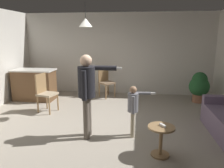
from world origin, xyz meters
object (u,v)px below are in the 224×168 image
object	(u,v)px
side_table_by_couch	(161,137)
person_child	(133,106)
dining_chair_by_counter	(45,91)
dining_chair_near_wall	(106,80)
kitchen_counter	(34,85)
spare_remote_on_table	(163,125)
person_adult	(87,87)
potted_plant_corner	(199,86)

from	to	relation	value
side_table_by_couch	person_child	world-z (taller)	person_child
dining_chair_by_counter	dining_chair_near_wall	size ratio (longest dim) A/B	1.00
kitchen_counter	dining_chair_by_counter	distance (m)	1.26
spare_remote_on_table	dining_chair_near_wall	bearing A→B (deg)	113.08
person_adult	spare_remote_on_table	distance (m)	1.54
side_table_by_couch	kitchen_counter	bearing A→B (deg)	141.56
side_table_by_couch	dining_chair_by_counter	xyz separation A→B (m)	(-2.80, 1.85, 0.22)
person_adult	spare_remote_on_table	xyz separation A→B (m)	(1.37, -0.53, -0.47)
potted_plant_corner	kitchen_counter	bearing A→B (deg)	-175.78
dining_chair_near_wall	person_adult	bearing A→B (deg)	46.61
potted_plant_corner	spare_remote_on_table	world-z (taller)	potted_plant_corner
kitchen_counter	person_adult	xyz separation A→B (m)	(2.23, -2.30, 0.53)
side_table_by_couch	dining_chair_by_counter	world-z (taller)	dining_chair_by_counter
person_child	kitchen_counter	bearing A→B (deg)	-128.10
kitchen_counter	dining_chair_near_wall	size ratio (longest dim) A/B	1.26
kitchen_counter	spare_remote_on_table	distance (m)	4.58
dining_chair_by_counter	dining_chair_near_wall	world-z (taller)	same
kitchen_counter	spare_remote_on_table	size ratio (longest dim) A/B	9.69
person_child	spare_remote_on_table	size ratio (longest dim) A/B	7.86
person_child	dining_chair_near_wall	world-z (taller)	person_child
person_adult	dining_chair_near_wall	distance (m)	2.96
person_adult	kitchen_counter	bearing A→B (deg)	-135.18
potted_plant_corner	side_table_by_couch	bearing A→B (deg)	-113.57
person_adult	person_child	distance (m)	0.96
person_adult	person_child	size ratio (longest dim) A/B	1.59
person_child	potted_plant_corner	bearing A→B (deg)	140.24
dining_chair_near_wall	potted_plant_corner	size ratio (longest dim) A/B	1.10
dining_chair_near_wall	kitchen_counter	bearing A→B (deg)	-29.34
person_child	dining_chair_near_wall	size ratio (longest dim) A/B	1.02
kitchen_counter	potted_plant_corner	bearing A→B (deg)	4.22
side_table_by_couch	dining_chair_near_wall	size ratio (longest dim) A/B	0.52
kitchen_counter	potted_plant_corner	world-z (taller)	kitchen_counter
side_table_by_couch	dining_chair_near_wall	xyz separation A→B (m)	(-1.45, 3.46, 0.22)
kitchen_counter	dining_chair_by_counter	xyz separation A→B (m)	(0.78, -0.99, 0.07)
kitchen_counter	person_child	distance (m)	3.79
dining_chair_near_wall	person_child	bearing A→B (deg)	63.91
person_adult	dining_chair_near_wall	xyz separation A→B (m)	(-0.11, 2.92, -0.46)
side_table_by_couch	person_child	xyz separation A→B (m)	(-0.48, 0.68, 0.31)
kitchen_counter	person_adult	size ratio (longest dim) A/B	0.78
person_adult	side_table_by_couch	bearing A→B (deg)	68.97
kitchen_counter	potted_plant_corner	size ratio (longest dim) A/B	1.39
potted_plant_corner	spare_remote_on_table	xyz separation A→B (m)	(-1.38, -3.20, 0.04)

